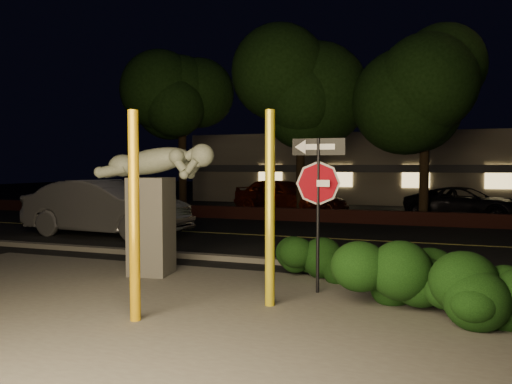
{
  "coord_description": "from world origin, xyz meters",
  "views": [
    {
      "loc": [
        2.76,
        -7.44,
        2.14
      ],
      "look_at": [
        -0.69,
        2.35,
        1.6
      ],
      "focal_mm": 35.0,
      "sensor_mm": 36.0,
      "label": 1
    }
  ],
  "objects_px": {
    "yellow_pole_left": "(134,217)",
    "yellow_pole_right": "(270,209)",
    "silver_sedan": "(107,208)",
    "signpost": "(318,184)",
    "parked_car_darkred": "(302,200)",
    "sculpture": "(153,195)",
    "parked_car_red": "(281,195)",
    "parked_car_dark": "(466,203)"
  },
  "relations": [
    {
      "from": "signpost",
      "to": "silver_sedan",
      "type": "distance_m",
      "value": 9.03
    },
    {
      "from": "parked_car_darkred",
      "to": "signpost",
      "type": "bearing_deg",
      "value": -159.89
    },
    {
      "from": "yellow_pole_left",
      "to": "parked_car_darkred",
      "type": "relative_size",
      "value": 0.68
    },
    {
      "from": "silver_sedan",
      "to": "parked_car_red",
      "type": "bearing_deg",
      "value": -15.54
    },
    {
      "from": "sculpture",
      "to": "silver_sedan",
      "type": "relative_size",
      "value": 0.49
    },
    {
      "from": "parked_car_dark",
      "to": "signpost",
      "type": "bearing_deg",
      "value": -175.82
    },
    {
      "from": "yellow_pole_left",
      "to": "sculpture",
      "type": "relative_size",
      "value": 1.13
    },
    {
      "from": "parked_car_red",
      "to": "signpost",
      "type": "bearing_deg",
      "value": -139.05
    },
    {
      "from": "yellow_pole_right",
      "to": "parked_car_darkred",
      "type": "relative_size",
      "value": 0.7
    },
    {
      "from": "yellow_pole_right",
      "to": "silver_sedan",
      "type": "relative_size",
      "value": 0.57
    },
    {
      "from": "parked_car_darkred",
      "to": "parked_car_dark",
      "type": "height_order",
      "value": "parked_car_dark"
    },
    {
      "from": "signpost",
      "to": "parked_car_darkred",
      "type": "xyz_separation_m",
      "value": [
        -3.7,
        13.61,
        -1.23
      ]
    },
    {
      "from": "yellow_pole_left",
      "to": "sculpture",
      "type": "xyz_separation_m",
      "value": [
        -1.3,
        2.66,
        0.13
      ]
    },
    {
      "from": "yellow_pole_left",
      "to": "yellow_pole_right",
      "type": "bearing_deg",
      "value": 40.95
    },
    {
      "from": "signpost",
      "to": "sculpture",
      "type": "relative_size",
      "value": 1.01
    },
    {
      "from": "yellow_pole_right",
      "to": "signpost",
      "type": "xyz_separation_m",
      "value": [
        0.52,
        0.99,
        0.36
      ]
    },
    {
      "from": "parked_car_dark",
      "to": "yellow_pole_left",
      "type": "bearing_deg",
      "value": 179.08
    },
    {
      "from": "sculpture",
      "to": "silver_sedan",
      "type": "height_order",
      "value": "sculpture"
    },
    {
      "from": "yellow_pole_right",
      "to": "parked_car_dark",
      "type": "xyz_separation_m",
      "value": [
        3.61,
        14.44,
        -0.85
      ]
    },
    {
      "from": "yellow_pole_left",
      "to": "silver_sedan",
      "type": "xyz_separation_m",
      "value": [
        -5.58,
        7.04,
        -0.59
      ]
    },
    {
      "from": "silver_sedan",
      "to": "parked_car_dark",
      "type": "height_order",
      "value": "silver_sedan"
    },
    {
      "from": "silver_sedan",
      "to": "parked_car_darkred",
      "type": "height_order",
      "value": "silver_sedan"
    },
    {
      "from": "parked_car_red",
      "to": "parked_car_darkred",
      "type": "relative_size",
      "value": 1.1
    },
    {
      "from": "yellow_pole_left",
      "to": "parked_car_red",
      "type": "height_order",
      "value": "yellow_pole_left"
    },
    {
      "from": "yellow_pole_right",
      "to": "yellow_pole_left",
      "type": "bearing_deg",
      "value": -139.05
    },
    {
      "from": "yellow_pole_left",
      "to": "signpost",
      "type": "distance_m",
      "value": 3.11
    },
    {
      "from": "yellow_pole_left",
      "to": "parked_car_red",
      "type": "bearing_deg",
      "value": 99.43
    },
    {
      "from": "parked_car_darkred",
      "to": "yellow_pole_right",
      "type": "bearing_deg",
      "value": -162.82
    },
    {
      "from": "signpost",
      "to": "parked_car_darkred",
      "type": "height_order",
      "value": "signpost"
    },
    {
      "from": "sculpture",
      "to": "yellow_pole_right",
      "type": "bearing_deg",
      "value": -34.01
    },
    {
      "from": "parked_car_red",
      "to": "parked_car_dark",
      "type": "distance_m",
      "value": 7.82
    },
    {
      "from": "signpost",
      "to": "parked_car_red",
      "type": "height_order",
      "value": "signpost"
    },
    {
      "from": "parked_car_dark",
      "to": "parked_car_darkred",
      "type": "bearing_deg",
      "value": 105.82
    },
    {
      "from": "yellow_pole_left",
      "to": "signpost",
      "type": "relative_size",
      "value": 1.12
    },
    {
      "from": "yellow_pole_left",
      "to": "parked_car_red",
      "type": "relative_size",
      "value": 0.62
    },
    {
      "from": "yellow_pole_left",
      "to": "yellow_pole_right",
      "type": "relative_size",
      "value": 0.97
    },
    {
      "from": "silver_sedan",
      "to": "parked_car_darkred",
      "type": "relative_size",
      "value": 1.23
    },
    {
      "from": "yellow_pole_right",
      "to": "signpost",
      "type": "relative_size",
      "value": 1.15
    },
    {
      "from": "yellow_pole_right",
      "to": "sculpture",
      "type": "relative_size",
      "value": 1.16
    },
    {
      "from": "signpost",
      "to": "sculpture",
      "type": "height_order",
      "value": "signpost"
    },
    {
      "from": "yellow_pole_left",
      "to": "parked_car_dark",
      "type": "height_order",
      "value": "yellow_pole_left"
    },
    {
      "from": "signpost",
      "to": "parked_car_darkred",
      "type": "relative_size",
      "value": 0.61
    }
  ]
}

